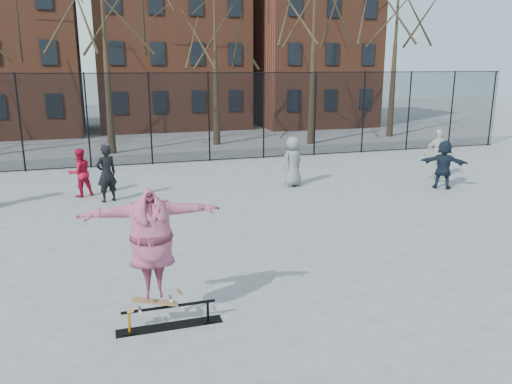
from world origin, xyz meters
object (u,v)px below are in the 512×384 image
object	(u,v)px
skate_rail	(169,318)
skater	(152,250)
bystander_white	(438,154)
bystander_extra	(293,162)
bystander_navy	(444,164)
bystander_black	(107,174)
bystander_red	(80,173)
skateboard	(155,305)

from	to	relation	value
skate_rail	skater	world-z (taller)	skater
bystander_white	skater	bearing A→B (deg)	51.35
bystander_white	skate_rail	bearing A→B (deg)	51.87
skate_rail	bystander_extra	size ratio (longest dim) A/B	0.98
bystander_navy	skater	bearing A→B (deg)	72.51
bystander_black	bystander_white	world-z (taller)	bystander_white
skate_rail	bystander_white	world-z (taller)	bystander_white
bystander_black	bystander_extra	size ratio (longest dim) A/B	1.02
skate_rail	bystander_navy	size ratio (longest dim) A/B	1.02
skate_rail	bystander_extra	xyz separation A→B (m)	(5.66, 8.83, 0.75)
bystander_black	bystander_navy	xyz separation A→B (m)	(11.42, -1.69, -0.05)
bystander_red	skateboard	bearing A→B (deg)	74.06
bystander_red	bystander_white	bearing A→B (deg)	150.45
bystander_black	skateboard	bearing A→B (deg)	69.79
skater	bystander_red	size ratio (longest dim) A/B	1.39
skate_rail	bystander_red	bearing A→B (deg)	99.70
bystander_red	bystander_navy	world-z (taller)	bystander_navy
bystander_black	bystander_extra	xyz separation A→B (m)	(6.46, 0.23, -0.02)
skateboard	skater	bearing A→B (deg)	0.00
bystander_red	bystander_navy	size ratio (longest dim) A/B	0.93
skateboard	bystander_navy	size ratio (longest dim) A/B	0.47
skater	bystander_black	distance (m)	8.63
skateboard	bystander_navy	xyz separation A→B (m)	(10.85, 6.91, 0.43)
skateboard	skater	world-z (taller)	skater
skate_rail	bystander_black	xyz separation A→B (m)	(-0.80, 8.60, 0.77)
bystander_navy	bystander_extra	world-z (taller)	bystander_extra
skateboard	bystander_red	distance (m)	9.66
skateboard	bystander_black	size ratio (longest dim) A/B	0.44
bystander_black	bystander_red	size ratio (longest dim) A/B	1.14
skate_rail	bystander_black	world-z (taller)	bystander_black
bystander_black	bystander_white	bearing A→B (deg)	154.85
bystander_white	bystander_navy	size ratio (longest dim) A/B	1.11
bystander_white	bystander_extra	xyz separation A→B (m)	(-5.83, 0.47, -0.06)
bystander_black	bystander_red	xyz separation A→B (m)	(-0.84, 0.95, -0.11)
skate_rail	bystander_navy	world-z (taller)	bystander_navy
bystander_red	bystander_navy	bearing A→B (deg)	143.47
skater	bystander_extra	bearing A→B (deg)	59.60
skateboard	bystander_white	bearing A→B (deg)	35.51
bystander_black	bystander_red	world-z (taller)	bystander_black
bystander_red	bystander_extra	bearing A→B (deg)	150.00
skate_rail	bystander_extra	distance (m)	10.52
skater	bystander_red	distance (m)	9.68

